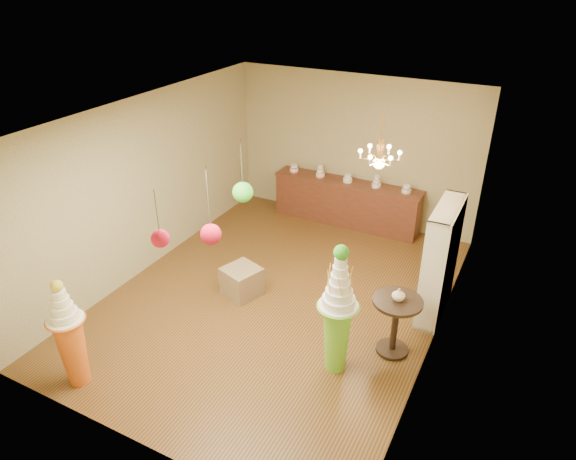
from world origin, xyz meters
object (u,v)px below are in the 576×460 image
at_px(pedestal_orange, 71,343).
at_px(round_table, 396,319).
at_px(sideboard, 346,202).
at_px(pedestal_green, 337,322).

bearing_deg(pedestal_orange, round_table, 35.17).
distance_m(pedestal_orange, sideboard, 5.99).
bearing_deg(pedestal_green, sideboard, 109.78).
xyz_separation_m(pedestal_orange, sideboard, (1.41, 5.82, -0.16)).
relative_size(pedestal_orange, sideboard, 0.52).
bearing_deg(pedestal_orange, pedestal_green, 31.59).
relative_size(pedestal_green, sideboard, 0.62).
height_order(pedestal_green, round_table, pedestal_green).
relative_size(pedestal_orange, round_table, 1.80).
bearing_deg(round_table, sideboard, 121.19).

